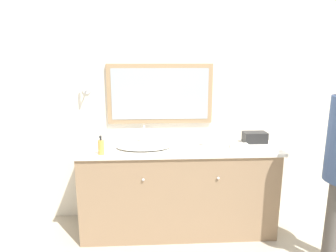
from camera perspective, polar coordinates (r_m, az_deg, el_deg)
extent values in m
plane|color=#B2A893|center=(2.97, 2.44, -22.10)|extent=(14.00, 14.00, 0.00)
cube|color=silver|center=(3.13, 1.49, 4.98)|extent=(8.00, 0.06, 2.55)
cube|color=#997A56|center=(3.07, -1.53, 6.15)|extent=(1.07, 0.04, 0.61)
cube|color=#9EA8B2|center=(3.05, -1.52, 6.11)|extent=(0.98, 0.01, 0.52)
cylinder|color=silver|center=(3.14, -15.22, 6.74)|extent=(0.09, 0.01, 0.09)
cylinder|color=silver|center=(3.09, -15.41, 6.64)|extent=(0.02, 0.10, 0.02)
cylinder|color=white|center=(3.04, -15.68, 7.85)|extent=(0.02, 0.02, 0.14)
cube|color=#937556|center=(3.05, 1.90, -11.99)|extent=(1.85, 0.57, 0.84)
cube|color=silver|center=(2.90, 1.96, -4.13)|extent=(1.90, 0.60, 0.03)
sphere|color=silver|center=(2.68, -4.74, -10.17)|extent=(0.02, 0.02, 0.02)
sphere|color=silver|center=(2.74, 9.55, -9.77)|extent=(0.02, 0.02, 0.02)
ellipsoid|color=silver|center=(2.85, -4.62, -3.77)|extent=(0.52, 0.34, 0.03)
cylinder|color=silver|center=(3.03, -4.53, -2.80)|extent=(0.06, 0.06, 0.03)
cylinder|color=silver|center=(3.01, -4.56, -1.28)|extent=(0.02, 0.02, 0.14)
cylinder|color=silver|center=(2.96, -4.60, -0.17)|extent=(0.02, 0.07, 0.02)
cylinder|color=white|center=(3.03, -5.96, -2.54)|extent=(0.06, 0.02, 0.02)
cylinder|color=white|center=(3.03, -3.12, -2.51)|extent=(0.06, 0.02, 0.02)
cylinder|color=gold|center=(2.69, -12.62, -3.99)|extent=(0.05, 0.05, 0.13)
cylinder|color=black|center=(2.67, -12.71, -2.28)|extent=(0.02, 0.02, 0.04)
cube|color=black|center=(2.65, -12.77, -1.98)|extent=(0.02, 0.03, 0.01)
cube|color=black|center=(3.12, 16.19, -2.09)|extent=(0.23, 0.14, 0.11)
cube|color=black|center=(3.06, 16.59, -2.40)|extent=(0.16, 0.01, 0.07)
cube|color=#B2B2B7|center=(2.91, 7.48, -2.60)|extent=(0.09, 0.01, 0.12)
cube|color=beige|center=(2.90, 7.50, -2.64)|extent=(0.06, 0.00, 0.09)
cube|color=white|center=(2.91, 13.44, -3.74)|extent=(0.17, 0.12, 0.03)
cylinder|color=#514C47|center=(2.87, 28.78, -16.22)|extent=(0.11, 0.11, 0.76)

